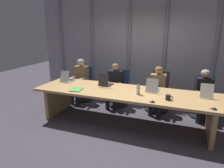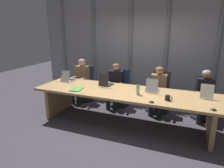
% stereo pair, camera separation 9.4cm
% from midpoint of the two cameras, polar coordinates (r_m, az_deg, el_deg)
% --- Properties ---
extents(ground_plane, '(14.08, 14.08, 0.00)m').
position_cam_midpoint_polar(ground_plane, '(4.56, 2.93, -10.99)').
color(ground_plane, '#47424C').
extents(conference_table, '(3.94, 1.10, 0.75)m').
position_cam_midpoint_polar(conference_table, '(4.32, 3.04, -3.85)').
color(conference_table, tan).
rests_on(conference_table, ground_plane).
extents(curtain_backdrop, '(7.04, 0.17, 3.20)m').
position_cam_midpoint_polar(curtain_backdrop, '(6.08, 9.31, 11.35)').
color(curtain_backdrop, '#9999A0').
rests_on(curtain_backdrop, ground_plane).
extents(laptop_left_end, '(0.23, 0.42, 0.29)m').
position_cam_midpoint_polar(laptop_left_end, '(5.16, -13.00, 1.36)').
color(laptop_left_end, '#BCBCC1').
rests_on(laptop_left_end, conference_table).
extents(laptop_left_mid, '(0.26, 0.38, 0.31)m').
position_cam_midpoint_polar(laptop_left_mid, '(4.65, -2.35, 0.21)').
color(laptop_left_mid, '#2D2D33').
rests_on(laptop_left_mid, conference_table).
extents(laptop_center, '(0.25, 0.42, 0.29)m').
position_cam_midpoint_polar(laptop_center, '(4.35, 10.99, -1.21)').
color(laptop_center, '#BCBCC1').
rests_on(laptop_center, conference_table).
extents(laptop_right_mid, '(0.25, 0.43, 0.28)m').
position_cam_midpoint_polar(laptop_right_mid, '(4.36, 24.71, -2.43)').
color(laptop_right_mid, beige).
rests_on(laptop_right_mid, conference_table).
extents(office_chair_left_end, '(0.60, 0.60, 0.97)m').
position_cam_midpoint_polar(office_chair_left_end, '(5.92, -8.71, -0.92)').
color(office_chair_left_end, navy).
rests_on(office_chair_left_end, ground_plane).
extents(office_chair_left_mid, '(0.60, 0.61, 0.96)m').
position_cam_midpoint_polar(office_chair_left_mid, '(5.49, 1.32, -2.15)').
color(office_chair_left_mid, navy).
rests_on(office_chair_left_mid, ground_plane).
extents(office_chair_center, '(0.60, 0.61, 0.99)m').
position_cam_midpoint_polar(office_chair_center, '(5.25, 12.37, -3.25)').
color(office_chair_center, '#2D2D38').
rests_on(office_chair_center, ground_plane).
extents(office_chair_right_mid, '(0.60, 0.60, 0.94)m').
position_cam_midpoint_polar(office_chair_right_mid, '(5.22, 24.07, -4.60)').
color(office_chair_right_mid, '#2D2D38').
rests_on(office_chair_right_mid, ground_plane).
extents(person_left_end, '(0.40, 0.56, 1.21)m').
position_cam_midpoint_polar(person_left_end, '(5.71, -9.67, 1.77)').
color(person_left_end, olive).
rests_on(person_left_end, ground_plane).
extents(person_left_mid, '(0.41, 0.56, 1.15)m').
position_cam_midpoint_polar(person_left_mid, '(5.27, 0.16, 0.41)').
color(person_left_mid, black).
rests_on(person_left_mid, ground_plane).
extents(person_center, '(0.38, 0.55, 1.14)m').
position_cam_midpoint_polar(person_center, '(5.00, 12.32, -0.80)').
color(person_center, olive).
rests_on(person_center, ground_plane).
extents(person_right_mid, '(0.40, 0.57, 1.15)m').
position_cam_midpoint_polar(person_right_mid, '(4.97, 24.29, -2.00)').
color(person_right_mid, black).
rests_on(person_right_mid, ground_plane).
extents(water_bottle_primary, '(0.08, 0.08, 0.21)m').
position_cam_midpoint_polar(water_bottle_primary, '(4.08, 6.84, -1.65)').
color(water_bottle_primary, '#ADD1B2').
rests_on(water_bottle_primary, conference_table).
extents(coffee_mug_near, '(0.14, 0.09, 0.10)m').
position_cam_midpoint_polar(coffee_mug_near, '(3.88, 15.09, -3.73)').
color(coffee_mug_near, black).
rests_on(coffee_mug_near, conference_table).
extents(conference_mic_left_side, '(0.11, 0.11, 0.03)m').
position_cam_midpoint_polar(conference_mic_left_side, '(3.74, 26.48, -6.22)').
color(conference_mic_left_side, black).
rests_on(conference_mic_left_side, conference_table).
extents(conference_mic_middle, '(0.11, 0.11, 0.03)m').
position_cam_midpoint_polar(conference_mic_middle, '(3.72, 10.71, -4.85)').
color(conference_mic_middle, black).
rests_on(conference_mic_middle, conference_table).
extents(spiral_notepad, '(0.27, 0.34, 0.03)m').
position_cam_midpoint_polar(spiral_notepad, '(4.43, -10.74, -1.56)').
color(spiral_notepad, '#4CB74C').
rests_on(spiral_notepad, conference_table).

